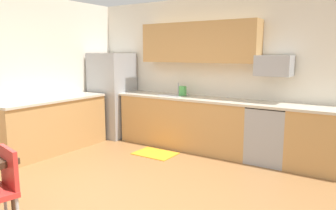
% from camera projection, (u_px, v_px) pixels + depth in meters
% --- Properties ---
extents(ground_plane, '(12.00, 12.00, 0.00)m').
position_uv_depth(ground_plane, '(122.00, 199.00, 3.85)').
color(ground_plane, olive).
extents(wall_back, '(5.80, 0.10, 2.70)m').
position_uv_depth(wall_back, '(218.00, 74.00, 5.82)').
color(wall_back, silver).
rests_on(wall_back, ground).
extents(cabinet_run_back, '(2.50, 0.60, 0.90)m').
position_uv_depth(cabinet_run_back, '(184.00, 123.00, 5.95)').
color(cabinet_run_back, tan).
rests_on(cabinet_run_back, ground).
extents(cabinet_run_back_right, '(1.05, 0.60, 0.90)m').
position_uv_depth(cabinet_run_back_right, '(326.00, 142.00, 4.66)').
color(cabinet_run_back_right, tan).
rests_on(cabinet_run_back_right, ground).
extents(cabinet_run_left, '(0.60, 2.00, 0.90)m').
position_uv_depth(cabinet_run_left, '(52.00, 126.00, 5.68)').
color(cabinet_run_left, tan).
rests_on(cabinet_run_left, ground).
extents(countertop_back, '(4.80, 0.64, 0.04)m').
position_uv_depth(countertop_back, '(209.00, 100.00, 5.60)').
color(countertop_back, beige).
rests_on(countertop_back, cabinet_run_back).
extents(countertop_left, '(0.64, 2.00, 0.04)m').
position_uv_depth(countertop_left, '(51.00, 100.00, 5.61)').
color(countertop_left, beige).
rests_on(countertop_left, cabinet_run_left).
extents(upper_cabinets_back, '(2.20, 0.34, 0.70)m').
position_uv_depth(upper_cabinets_back, '(198.00, 42.00, 5.72)').
color(upper_cabinets_back, tan).
extents(refrigerator, '(0.76, 0.70, 1.71)m').
position_uv_depth(refrigerator, '(112.00, 95.00, 6.73)').
color(refrigerator, '#9EA0A5').
rests_on(refrigerator, ground).
extents(oven_range, '(0.60, 0.60, 0.91)m').
position_uv_depth(oven_range, '(269.00, 134.00, 5.11)').
color(oven_range, '#999BA0').
rests_on(oven_range, ground).
extents(microwave, '(0.54, 0.36, 0.32)m').
position_uv_depth(microwave, '(274.00, 66.00, 5.02)').
color(microwave, '#9EA0A5').
extents(sink_basin, '(0.48, 0.40, 0.14)m').
position_uv_depth(sink_basin, '(173.00, 99.00, 6.01)').
color(sink_basin, '#A5A8AD').
rests_on(sink_basin, countertop_back).
extents(sink_faucet, '(0.02, 0.02, 0.24)m').
position_uv_depth(sink_faucet, '(178.00, 89.00, 6.13)').
color(sink_faucet, '#B2B5BA').
rests_on(sink_faucet, countertop_back).
extents(floor_mat, '(0.70, 0.50, 0.01)m').
position_uv_depth(floor_mat, '(155.00, 153.00, 5.58)').
color(floor_mat, orange).
rests_on(floor_mat, ground).
extents(kettle, '(0.14, 0.14, 0.20)m').
position_uv_depth(kettle, '(183.00, 92.00, 5.93)').
color(kettle, '#4CA54C').
rests_on(kettle, countertop_back).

